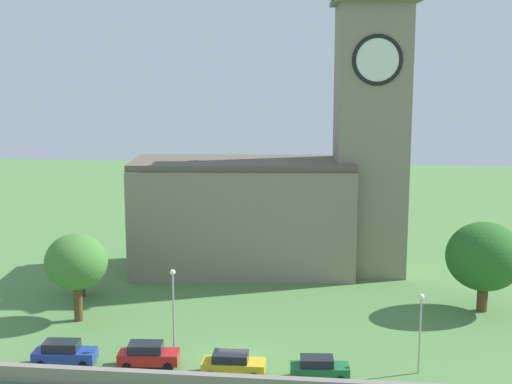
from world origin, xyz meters
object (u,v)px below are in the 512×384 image
at_px(car_green, 319,368).
at_px(tree_churchyard, 485,257).
at_px(car_yellow, 233,364).
at_px(streetlamp_central, 421,320).
at_px(car_red, 148,355).
at_px(church, 290,179).
at_px(streetlamp_west_mid, 173,300).
at_px(tree_by_tower, 81,261).
at_px(car_blue, 64,353).
at_px(tree_riverside_west, 76,262).

distance_m(car_green, tree_churchyard, 22.74).
relative_size(car_yellow, tree_churchyard, 0.55).
xyz_separation_m(streetlamp_central, tree_churchyard, (7.36, 14.81, 1.05)).
xyz_separation_m(car_red, car_yellow, (6.64, -0.74, -0.07)).
height_order(church, car_green, church).
relative_size(church, car_green, 7.59).
bearing_deg(streetlamp_west_mid, streetlamp_central, -1.67).
distance_m(church, streetlamp_west_mid, 27.51).
relative_size(streetlamp_central, tree_churchyard, 0.73).
xyz_separation_m(streetlamp_west_mid, streetlamp_central, (18.72, -0.55, -0.62)).
bearing_deg(car_yellow, tree_by_tower, 136.60).
relative_size(church, streetlamp_central, 5.45).
bearing_deg(streetlamp_west_mid, tree_churchyard, 28.68).
bearing_deg(car_green, streetlamp_central, 14.85).
bearing_deg(church, car_green, -81.78).
relative_size(church, streetlamp_west_mid, 4.64).
relative_size(streetlamp_central, tree_by_tower, 1.07).
height_order(church, streetlamp_west_mid, church).
xyz_separation_m(car_blue, streetlamp_central, (26.80, 1.65, 3.22)).
height_order(car_green, tree_riverside_west, tree_riverside_west).
bearing_deg(car_green, tree_riverside_west, 155.51).
height_order(streetlamp_central, tree_churchyard, tree_churchyard).
xyz_separation_m(church, tree_riverside_west, (-17.73, -18.51, -4.88)).
distance_m(tree_by_tower, tree_riverside_west, 7.21).
xyz_separation_m(car_blue, tree_riverside_west, (-2.41, 9.64, 4.46)).
bearing_deg(church, tree_riverside_west, -133.76).
bearing_deg(car_red, car_yellow, -6.34).
bearing_deg(tree_by_tower, tree_riverside_west, -72.86).
xyz_separation_m(car_green, tree_churchyard, (14.73, 16.77, 4.37)).
height_order(car_yellow, tree_riverside_west, tree_riverside_west).
height_order(church, car_yellow, church).
bearing_deg(streetlamp_west_mid, tree_riverside_west, 144.64).
relative_size(streetlamp_central, tree_riverside_west, 0.77).
relative_size(car_yellow, car_green, 1.06).
relative_size(car_green, streetlamp_west_mid, 0.61).
bearing_deg(tree_riverside_west, streetlamp_west_mid, -35.36).
height_order(car_blue, tree_churchyard, tree_churchyard).
xyz_separation_m(church, tree_churchyard, (18.84, -11.70, -5.07)).
bearing_deg(car_green, car_yellow, 179.79).
bearing_deg(tree_riverside_west, tree_churchyard, 10.56).
bearing_deg(tree_by_tower, car_blue, -74.68).
relative_size(tree_churchyard, tree_riverside_west, 1.06).
distance_m(car_yellow, tree_churchyard, 27.26).
bearing_deg(tree_churchyard, car_yellow, -141.53).
bearing_deg(car_yellow, tree_riverside_west, 147.37).
bearing_deg(tree_by_tower, car_red, -55.47).
relative_size(church, car_blue, 6.92).
xyz_separation_m(car_red, tree_churchyard, (27.71, 16.00, 4.28)).
bearing_deg(car_yellow, car_green, -0.21).
bearing_deg(tree_churchyard, tree_riverside_west, -169.44).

